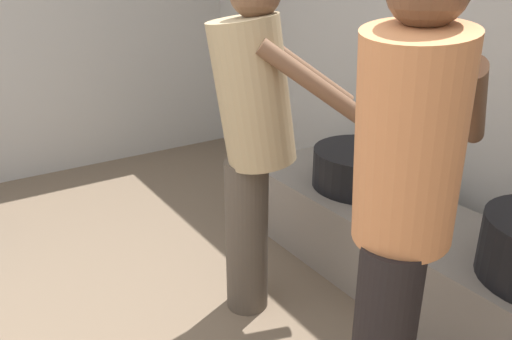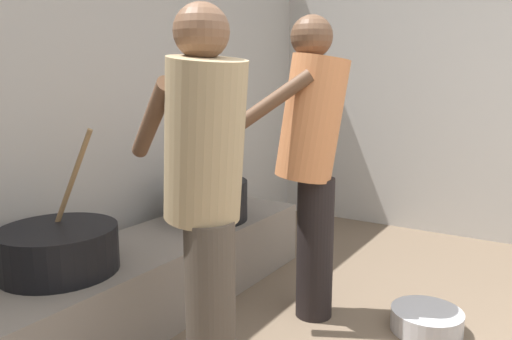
% 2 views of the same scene
% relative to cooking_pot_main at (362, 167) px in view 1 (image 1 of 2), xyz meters
% --- Properties ---
extents(block_enclosure_rear, '(5.52, 0.20, 2.43)m').
position_rel_cooking_pot_main_xyz_m(block_enclosure_rear, '(0.35, 0.47, 0.70)').
color(block_enclosure_rear, '#ADA8A0').
rests_on(block_enclosure_rear, ground_plane).
extents(hearth_ledge, '(2.36, 0.60, 0.41)m').
position_rel_cooking_pot_main_xyz_m(hearth_ledge, '(0.53, -0.05, -0.31)').
color(hearth_ledge, slate).
rests_on(hearth_ledge, ground_plane).
extents(cooking_pot_main, '(0.54, 0.54, 0.66)m').
position_rel_cooking_pot_main_xyz_m(cooking_pot_main, '(0.00, 0.00, 0.00)').
color(cooking_pot_main, black).
rests_on(cooking_pot_main, hearth_ledge).
extents(cook_in_tan_shirt, '(0.60, 0.73, 1.56)m').
position_rel_cooking_pot_main_xyz_m(cook_in_tan_shirt, '(0.11, -0.78, 0.38)').
color(cook_in_tan_shirt, '#4C4238').
rests_on(cook_in_tan_shirt, ground_plane).
extents(cook_in_orange_shirt, '(0.60, 0.74, 1.62)m').
position_rel_cooking_pot_main_xyz_m(cook_in_orange_shirt, '(0.96, -0.82, 0.41)').
color(cook_in_orange_shirt, black).
rests_on(cook_in_orange_shirt, ground_plane).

